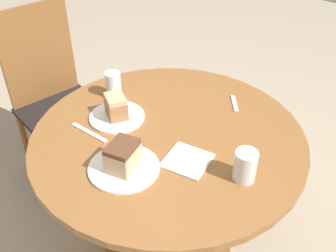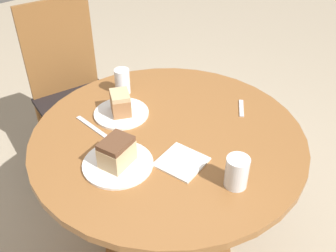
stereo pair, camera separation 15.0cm
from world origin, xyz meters
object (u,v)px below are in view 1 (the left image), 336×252
plate_near (117,117)px  glass_lemonade (245,167)px  glass_water (114,86)px  cake_slice_near (116,106)px  plate_far (124,168)px  chair (56,97)px  cake_slice_far (123,156)px

plate_near → glass_lemonade: bearing=-85.4°
glass_water → cake_slice_near: bearing=-128.6°
plate_far → cake_slice_near: size_ratio=2.08×
cake_slice_near → glass_lemonade: (0.05, -0.58, -0.01)m
chair → plate_far: 0.98m
chair → cake_slice_far: size_ratio=7.30×
cake_slice_far → glass_water: size_ratio=1.18×
cake_slice_near → glass_water: size_ratio=1.05×
chair → plate_far: bearing=-101.1°
chair → glass_water: size_ratio=8.62×
plate_far → chair: bearing=71.2°
chair → plate_near: chair is taller
plate_far → cake_slice_near: cake_slice_near is taller
chair → cake_slice_far: bearing=-101.1°
chair → plate_far: size_ratio=3.96×
glass_water → cake_slice_far: bearing=-128.2°
plate_far → glass_water: (0.30, 0.38, 0.05)m
plate_far → cake_slice_near: bearing=52.0°
plate_near → cake_slice_far: cake_slice_far is taller
glass_lemonade → chair: bearing=86.8°
cake_slice_near → cake_slice_far: cake_slice_far is taller
cake_slice_near → plate_far: bearing=-128.0°
cake_slice_far → plate_far: bearing=-176.4°
plate_far → glass_lemonade: bearing=-54.6°
cake_slice_near → glass_lemonade: size_ratio=1.07×
cake_slice_far → glass_lemonade: size_ratio=1.20×
plate_near → cake_slice_far: (-0.19, -0.24, 0.05)m
chair → plate_far: chair is taller
chair → glass_water: (-0.01, -0.53, 0.29)m
cake_slice_far → plate_near: bearing=52.0°
plate_far → cake_slice_far: (0.00, 0.00, 0.05)m
cake_slice_far → glass_lemonade: bearing=-54.6°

